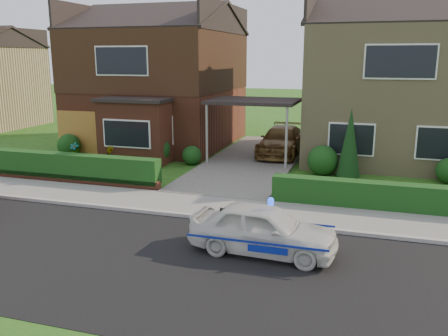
% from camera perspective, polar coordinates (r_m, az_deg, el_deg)
% --- Properties ---
extents(ground, '(120.00, 120.00, 0.00)m').
position_cam_1_polar(ground, '(11.35, -10.04, -10.79)').
color(ground, '#204A13').
rests_on(ground, ground).
extents(road, '(60.00, 6.00, 0.02)m').
position_cam_1_polar(road, '(11.35, -10.04, -10.79)').
color(road, black).
rests_on(road, ground).
extents(kerb, '(60.00, 0.16, 0.12)m').
position_cam_1_polar(kerb, '(13.91, -4.31, -5.76)').
color(kerb, '#9E9993').
rests_on(kerb, ground).
extents(sidewalk, '(60.00, 2.00, 0.10)m').
position_cam_1_polar(sidewalk, '(14.85, -2.83, -4.55)').
color(sidewalk, slate).
rests_on(sidewalk, ground).
extents(driveway, '(3.80, 12.00, 0.12)m').
position_cam_1_polar(driveway, '(21.24, 3.54, 0.93)').
color(driveway, '#666059').
rests_on(driveway, ground).
extents(house_left, '(7.50, 9.53, 7.25)m').
position_cam_1_polar(house_left, '(25.42, -7.74, 11.40)').
color(house_left, brown).
rests_on(house_left, ground).
extents(house_right, '(7.50, 8.06, 7.25)m').
position_cam_1_polar(house_right, '(23.20, 19.80, 10.22)').
color(house_right, tan).
rests_on(house_right, ground).
extents(carport_link, '(3.80, 3.00, 2.77)m').
position_cam_1_polar(carport_link, '(20.79, 3.61, 7.91)').
color(carport_link, black).
rests_on(carport_link, ground).
extents(garage_door, '(2.20, 0.10, 2.10)m').
position_cam_1_polar(garage_door, '(23.46, -17.09, 4.01)').
color(garage_door, '#8D5C1E').
rests_on(garage_door, ground).
extents(dwarf_wall, '(7.70, 0.25, 0.36)m').
position_cam_1_polar(dwarf_wall, '(18.51, -18.64, -1.22)').
color(dwarf_wall, brown).
rests_on(dwarf_wall, ground).
extents(hedge_left, '(7.50, 0.55, 0.90)m').
position_cam_1_polar(hedge_left, '(18.67, -18.34, -1.64)').
color(hedge_left, black).
rests_on(hedge_left, ground).
extents(hedge_right, '(7.50, 0.55, 0.80)m').
position_cam_1_polar(hedge_right, '(15.26, 19.93, -5.06)').
color(hedge_right, black).
rests_on(hedge_right, ground).
extents(shrub_left_far, '(1.08, 1.08, 1.08)m').
position_cam_1_polar(shrub_left_far, '(23.32, -18.14, 2.61)').
color(shrub_left_far, black).
rests_on(shrub_left_far, ground).
extents(shrub_left_mid, '(1.32, 1.32, 1.32)m').
position_cam_1_polar(shrub_left_mid, '(20.86, -8.31, 2.28)').
color(shrub_left_mid, black).
rests_on(shrub_left_mid, ground).
extents(shrub_left_near, '(0.84, 0.84, 0.84)m').
position_cam_1_polar(shrub_left_near, '(20.56, -3.90, 1.54)').
color(shrub_left_near, black).
rests_on(shrub_left_near, ground).
extents(shrub_right_near, '(1.20, 1.20, 1.20)m').
position_cam_1_polar(shrub_right_near, '(19.07, 11.78, 0.91)').
color(shrub_right_near, black).
rests_on(shrub_right_near, ground).
extents(conifer_a, '(0.90, 0.90, 2.60)m').
position_cam_1_polar(conifer_a, '(18.67, 14.88, 2.68)').
color(conifer_a, black).
rests_on(conifer_a, ground).
extents(police_car, '(3.23, 3.59, 1.36)m').
position_cam_1_polar(police_car, '(11.33, 4.73, -7.39)').
color(police_car, silver).
rests_on(police_car, ground).
extents(driveway_car, '(1.80, 4.41, 1.28)m').
position_cam_1_polar(driveway_car, '(22.27, 6.94, 3.27)').
color(driveway_car, brown).
rests_on(driveway_car, driveway).
extents(potted_plant_a, '(0.45, 0.32, 0.81)m').
position_cam_1_polar(potted_plant_a, '(22.37, -17.53, 1.87)').
color(potted_plant_a, gray).
rests_on(potted_plant_a, ground).
extents(potted_plant_b, '(0.54, 0.48, 0.84)m').
position_cam_1_polar(potted_plant_b, '(21.13, -13.56, 1.52)').
color(potted_plant_b, gray).
rests_on(potted_plant_b, ground).
extents(potted_plant_c, '(0.52, 0.52, 0.75)m').
position_cam_1_polar(potted_plant_c, '(19.00, -15.05, -0.01)').
color(potted_plant_c, gray).
rests_on(potted_plant_c, ground).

